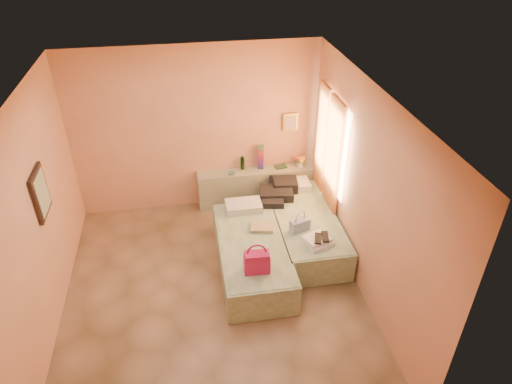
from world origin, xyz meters
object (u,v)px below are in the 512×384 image
(blue_handbag, at_px, (300,225))
(bed_right, at_px, (304,229))
(water_bottle, at_px, (242,163))
(headboard_ledge, at_px, (257,186))
(magenta_handbag, at_px, (257,262))
(bed_left, at_px, (252,255))
(flower_vase, at_px, (300,160))
(green_book, at_px, (281,166))
(towel_stack, at_px, (319,241))

(blue_handbag, bearing_deg, bed_right, 43.37)
(bed_right, height_order, water_bottle, water_bottle)
(headboard_ledge, height_order, bed_right, headboard_ledge)
(bed_right, height_order, magenta_handbag, magenta_handbag)
(bed_left, height_order, flower_vase, flower_vase)
(green_book, height_order, blue_handbag, blue_handbag)
(green_book, xyz_separation_m, blue_handbag, (-0.07, -1.60, -0.07))
(bed_right, relative_size, magenta_handbag, 6.05)
(bed_right, bearing_deg, bed_left, -152.12)
(water_bottle, xyz_separation_m, towel_stack, (0.77, -1.99, -0.22))
(bed_left, bearing_deg, green_book, 65.81)
(flower_vase, xyz_separation_m, towel_stack, (-0.21, -1.90, -0.23))
(flower_vase, bearing_deg, blue_handbag, -104.26)
(headboard_ledge, xyz_separation_m, flower_vase, (0.74, -0.01, 0.45))
(headboard_ledge, bearing_deg, flower_vase, -0.98)
(bed_left, bearing_deg, magenta_handbag, -93.39)
(bed_left, xyz_separation_m, water_bottle, (0.13, 1.78, 0.52))
(flower_vase, relative_size, magenta_handbag, 0.76)
(towel_stack, bearing_deg, water_bottle, 111.28)
(magenta_handbag, distance_m, towel_stack, 1.03)
(water_bottle, distance_m, blue_handbag, 1.76)
(bed_right, xyz_separation_m, blue_handbag, (-0.18, -0.34, 0.34))
(bed_left, distance_m, towel_stack, 0.98)
(bed_left, relative_size, magenta_handbag, 6.05)
(bed_left, height_order, towel_stack, towel_stack)
(flower_vase, bearing_deg, bed_left, -123.53)
(bed_right, relative_size, green_book, 10.55)
(blue_handbag, bearing_deg, towel_stack, -80.77)
(bed_left, relative_size, water_bottle, 8.34)
(headboard_ledge, bearing_deg, bed_right, -66.91)
(bed_left, xyz_separation_m, green_book, (0.79, 1.73, 0.42))
(bed_left, height_order, water_bottle, water_bottle)
(water_bottle, xyz_separation_m, green_book, (0.66, -0.05, -0.10))
(green_book, distance_m, magenta_handbag, 2.47)
(flower_vase, distance_m, magenta_handbag, 2.57)
(towel_stack, bearing_deg, flower_vase, 83.59)
(flower_vase, bearing_deg, water_bottle, 174.75)
(blue_handbag, bearing_deg, green_book, 68.67)
(bed_left, distance_m, blue_handbag, 0.81)
(green_book, height_order, towel_stack, green_book)
(bed_right, relative_size, towel_stack, 5.71)
(green_book, distance_m, blue_handbag, 1.60)
(bed_right, height_order, towel_stack, towel_stack)
(bed_left, xyz_separation_m, bed_right, (0.90, 0.47, 0.00))
(headboard_ledge, relative_size, water_bottle, 8.55)
(flower_vase, bearing_deg, towel_stack, -96.41)
(bed_left, height_order, green_book, green_book)
(green_book, height_order, magenta_handbag, magenta_handbag)
(blue_handbag, bearing_deg, magenta_handbag, -155.03)
(bed_right, distance_m, green_book, 1.33)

